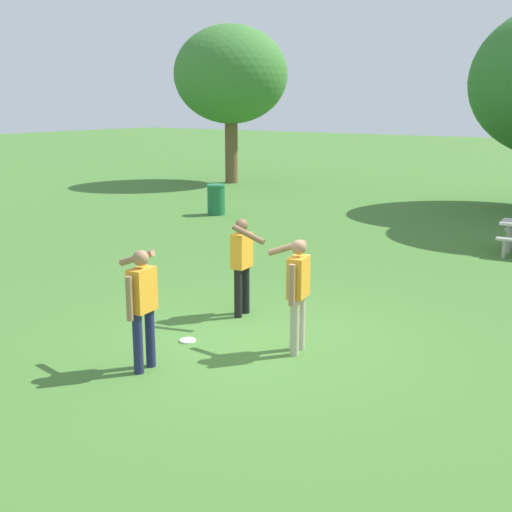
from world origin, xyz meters
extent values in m
plane|color=#447530|center=(0.00, 0.00, 0.00)|extent=(120.00, 120.00, 0.00)
cylinder|color=#1E234C|center=(-0.65, -1.82, 0.41)|extent=(0.13, 0.13, 0.82)
cylinder|color=#1E234C|center=(-0.68, -1.56, 0.41)|extent=(0.13, 0.13, 0.82)
cube|color=orange|center=(-0.66, -1.69, 1.11)|extent=(0.26, 0.40, 0.58)
sphere|color=#9E7051|center=(-0.66, -1.69, 1.53)|extent=(0.21, 0.21, 0.21)
cylinder|color=#9E7051|center=(-0.63, -1.95, 1.06)|extent=(0.09, 0.09, 0.58)
cylinder|color=#9E7051|center=(-0.96, -1.46, 1.45)|extent=(0.58, 0.16, 0.28)
cylinder|color=black|center=(-0.98, 1.05, 0.41)|extent=(0.13, 0.13, 0.82)
cylinder|color=black|center=(-0.95, 0.79, 0.41)|extent=(0.13, 0.13, 0.82)
cube|color=orange|center=(-0.96, 0.92, 1.11)|extent=(0.26, 0.40, 0.58)
sphere|color=brown|center=(-0.96, 0.92, 1.53)|extent=(0.21, 0.21, 0.21)
cylinder|color=brown|center=(-0.99, 1.18, 1.06)|extent=(0.09, 0.09, 0.58)
cylinder|color=brown|center=(-0.66, 0.69, 1.45)|extent=(0.58, 0.16, 0.28)
cylinder|color=#B7AD93|center=(0.70, -0.10, 0.41)|extent=(0.13, 0.13, 0.82)
cylinder|color=#B7AD93|center=(0.65, 0.15, 0.41)|extent=(0.13, 0.13, 0.82)
cube|color=orange|center=(0.67, 0.03, 1.11)|extent=(0.29, 0.42, 0.58)
sphere|color=#9E7051|center=(0.67, 0.03, 1.53)|extent=(0.21, 0.21, 0.21)
cylinder|color=#9E7051|center=(0.72, -0.23, 1.06)|extent=(0.09, 0.09, 0.58)
cylinder|color=#9E7051|center=(0.35, 0.23, 1.45)|extent=(0.58, 0.20, 0.28)
cylinder|color=white|center=(-0.89, -0.56, 0.01)|extent=(0.24, 0.24, 0.03)
cylinder|color=#B6B2A8|center=(1.45, 8.30, 0.35)|extent=(0.11, 0.11, 0.71)
cylinder|color=#B6B2A8|center=(1.51, 7.73, 0.21)|extent=(0.09, 0.09, 0.41)
cylinder|color=#B6B2A8|center=(1.39, 8.88, 0.21)|extent=(0.09, 0.09, 0.41)
cylinder|color=#1E663D|center=(-7.56, 8.57, 0.45)|extent=(0.56, 0.56, 0.90)
cylinder|color=#287A4B|center=(-7.56, 8.57, 0.93)|extent=(0.59, 0.59, 0.06)
cylinder|color=brown|center=(-12.21, 15.54, 1.64)|extent=(0.55, 0.55, 3.28)
ellipsoid|color=#3D7A33|center=(-12.21, 15.54, 4.62)|extent=(4.85, 4.85, 4.13)
camera|label=1|loc=(5.25, -7.56, 3.50)|focal=46.04mm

